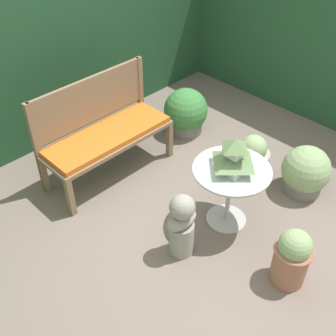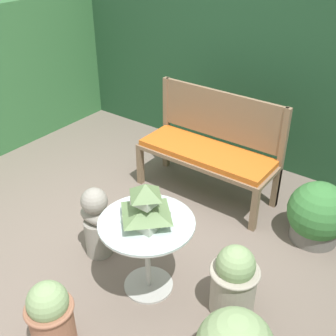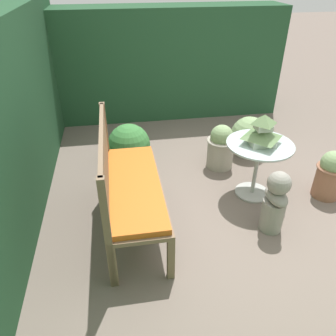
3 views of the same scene
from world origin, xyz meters
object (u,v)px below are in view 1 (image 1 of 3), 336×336
(potted_plant_table_far, at_px, (251,160))
(potted_plant_path_edge, at_px, (186,113))
(pagoda_birdhouse, at_px, (234,157))
(garden_bench, at_px, (108,139))
(potted_plant_patio_mid, at_px, (292,257))
(patio_table, at_px, (231,181))
(potted_plant_bench_right, at_px, (305,172))
(garden_bust, at_px, (182,225))

(potted_plant_table_far, distance_m, potted_plant_path_edge, 1.17)
(potted_plant_path_edge, bearing_deg, pagoda_birdhouse, -122.09)
(garden_bench, distance_m, pagoda_birdhouse, 1.45)
(potted_plant_patio_mid, bearing_deg, potted_plant_table_far, 51.04)
(garden_bench, bearing_deg, pagoda_birdhouse, -76.21)
(potted_plant_table_far, height_order, potted_plant_path_edge, potted_plant_table_far)
(patio_table, height_order, pagoda_birdhouse, pagoda_birdhouse)
(pagoda_birdhouse, relative_size, potted_plant_patio_mid, 0.60)
(patio_table, relative_size, potted_plant_path_edge, 1.25)
(pagoda_birdhouse, bearing_deg, potted_plant_bench_right, -17.30)
(garden_bust, bearing_deg, garden_bench, 78.12)
(patio_table, height_order, potted_plant_patio_mid, patio_table)
(patio_table, xyz_separation_m, garden_bust, (-0.59, 0.05, -0.17))
(potted_plant_table_far, height_order, potted_plant_patio_mid, potted_plant_table_far)
(pagoda_birdhouse, distance_m, potted_plant_path_edge, 1.69)
(pagoda_birdhouse, bearing_deg, potted_plant_table_far, 17.66)
(garden_bust, xyz_separation_m, potted_plant_bench_right, (1.51, -0.33, -0.10))
(patio_table, height_order, potted_plant_table_far, patio_table)
(pagoda_birdhouse, height_order, potted_plant_bench_right, pagoda_birdhouse)
(patio_table, xyz_separation_m, potted_plant_path_edge, (0.85, 1.36, -0.25))
(patio_table, xyz_separation_m, potted_plant_patio_mid, (-0.18, -0.81, -0.23))
(patio_table, bearing_deg, pagoda_birdhouse, 0.00)
(patio_table, xyz_separation_m, potted_plant_bench_right, (0.92, -0.29, -0.27))
(patio_table, height_order, potted_plant_path_edge, patio_table)
(garden_bust, bearing_deg, potted_plant_path_edge, 41.25)
(potted_plant_path_edge, xyz_separation_m, potted_plant_patio_mid, (-1.03, -2.16, 0.03))
(garden_bust, xyz_separation_m, potted_plant_path_edge, (1.44, 1.31, -0.08))
(garden_bench, height_order, potted_plant_bench_right, garden_bench)
(potted_plant_patio_mid, bearing_deg, garden_bust, 116.09)
(garden_bench, distance_m, potted_plant_table_far, 1.53)
(patio_table, relative_size, potted_plant_table_far, 1.23)
(potted_plant_table_far, bearing_deg, potted_plant_bench_right, -60.53)
(potted_plant_path_edge, bearing_deg, garden_bust, -137.82)
(garden_bench, relative_size, potted_plant_table_far, 2.46)
(patio_table, height_order, garden_bust, garden_bust)
(pagoda_birdhouse, bearing_deg, potted_plant_path_edge, 57.91)
(potted_plant_table_far, bearing_deg, pagoda_birdhouse, -162.34)
(patio_table, height_order, potted_plant_bench_right, patio_table)
(garden_bench, height_order, garden_bust, garden_bust)
(pagoda_birdhouse, bearing_deg, patio_table, 180.00)
(garden_bench, bearing_deg, potted_plant_bench_right, -52.90)
(pagoda_birdhouse, bearing_deg, garden_bench, 103.79)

